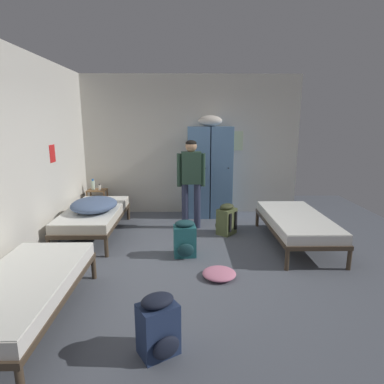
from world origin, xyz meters
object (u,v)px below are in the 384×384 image
object	(u,v)px
bed_left_front	(22,288)
lotion_bottle	(100,187)
locker_bank	(210,170)
bedding_heap	(94,205)
backpack_navy	(159,327)
person_traveler	(191,176)
backpack_teal	(185,239)
backpack_olive	(226,220)
water_bottle	(93,185)
bed_right	(296,222)
shelf_unit	(98,200)
clothes_pile_pink	(219,274)
bed_left_rear	(94,214)

from	to	relation	value
bed_left_front	lotion_bottle	world-z (taller)	lotion_bottle
locker_bank	bedding_heap	distance (m)	2.44
bedding_heap	backpack_navy	bearing A→B (deg)	-65.05
person_traveler	backpack_teal	bearing A→B (deg)	-95.03
person_traveler	backpack_olive	size ratio (longest dim) A/B	2.96
bed_left_front	water_bottle	world-z (taller)	water_bottle
bed_right	backpack_olive	world-z (taller)	backpack_olive
shelf_unit	backpack_teal	world-z (taller)	shelf_unit
backpack_navy	clothes_pile_pink	size ratio (longest dim) A/B	1.26
shelf_unit	bed_left_rear	world-z (taller)	shelf_unit
backpack_olive	shelf_unit	bearing A→B (deg)	156.50
bedding_heap	water_bottle	distance (m)	1.38
bed_right	person_traveler	xyz separation A→B (m)	(-1.68, 0.85, 0.60)
person_traveler	bedding_heap	bearing A→B (deg)	-161.88
bedding_heap	clothes_pile_pink	world-z (taller)	bedding_heap
lotion_bottle	backpack_teal	distance (m)	2.70
bed_left_rear	water_bottle	bearing A→B (deg)	105.75
bed_left_front	lotion_bottle	size ratio (longest dim) A/B	14.46
bed_left_rear	water_bottle	size ratio (longest dim) A/B	8.49
shelf_unit	clothes_pile_pink	size ratio (longest dim) A/B	1.31
person_traveler	shelf_unit	bearing A→B (deg)	158.29
bed_left_rear	bed_right	bearing A→B (deg)	-8.05
clothes_pile_pink	person_traveler	bearing A→B (deg)	99.59
water_bottle	lotion_bottle	world-z (taller)	water_bottle
backpack_olive	backpack_navy	distance (m)	3.13
backpack_navy	bedding_heap	bearing A→B (deg)	114.95
bed_right	backpack_navy	world-z (taller)	backpack_navy
locker_bank	shelf_unit	xyz separation A→B (m)	(-2.33, -0.02, -0.62)
backpack_navy	bed_left_front	bearing A→B (deg)	161.73
lotion_bottle	clothes_pile_pink	bearing A→B (deg)	-50.71
clothes_pile_pink	shelf_unit	bearing A→B (deg)	129.76
bed_right	lotion_bottle	xyz separation A→B (m)	(-3.54, 1.59, 0.25)
backpack_olive	backpack_teal	bearing A→B (deg)	-127.42
backpack_olive	backpack_teal	size ratio (longest dim) A/B	1.00
bedding_heap	clothes_pile_pink	size ratio (longest dim) A/B	2.05
backpack_navy	backpack_olive	bearing A→B (deg)	72.53
clothes_pile_pink	backpack_teal	bearing A→B (deg)	123.57
lotion_bottle	backpack_olive	distance (m)	2.73
bedding_heap	shelf_unit	bearing A→B (deg)	103.32
person_traveler	clothes_pile_pink	distance (m)	2.19
locker_bank	lotion_bottle	size ratio (longest dim) A/B	15.75
bed_right	person_traveler	distance (m)	1.98
shelf_unit	backpack_navy	size ratio (longest dim) A/B	1.04
lotion_bottle	clothes_pile_pink	distance (m)	3.52
bed_right	water_bottle	bearing A→B (deg)	155.98
water_bottle	clothes_pile_pink	bearing A→B (deg)	-49.47
bed_left_front	backpack_olive	bearing A→B (deg)	47.86
bed_left_front	bed_right	bearing A→B (deg)	31.05
locker_bank	bed_left_front	distance (m)	4.26
shelf_unit	backpack_olive	size ratio (longest dim) A/B	1.04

